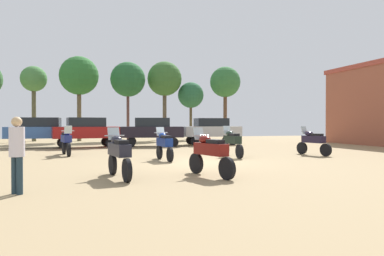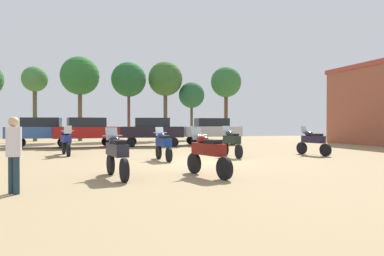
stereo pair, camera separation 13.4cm
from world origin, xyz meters
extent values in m
cube|color=#977F59|center=(0.00, 0.00, 0.01)|extent=(44.00, 52.00, 0.02)
cylinder|color=black|center=(-5.33, 3.89, 0.36)|extent=(0.26, 0.68, 0.67)
cylinder|color=black|center=(-5.64, 5.36, 0.36)|extent=(0.26, 0.68, 0.67)
cube|color=navy|center=(-5.49, 4.63, 0.87)|extent=(0.62, 1.33, 0.36)
ellipsoid|color=navy|center=(-5.43, 4.35, 1.15)|extent=(0.41, 0.54, 0.24)
cube|color=black|center=(-5.53, 4.85, 1.11)|extent=(0.41, 0.61, 0.12)
cube|color=silver|center=(-5.36, 4.03, 1.33)|extent=(0.38, 0.22, 0.39)
cylinder|color=#B7B7BC|center=(-5.38, 4.13, 1.27)|extent=(0.61, 0.16, 0.04)
cylinder|color=black|center=(-1.05, -3.38, 0.35)|extent=(0.31, 0.67, 0.66)
cylinder|color=black|center=(-0.59, -4.89, 0.35)|extent=(0.31, 0.67, 0.66)
cube|color=maroon|center=(-0.82, -4.14, 0.86)|extent=(0.74, 1.40, 0.36)
ellipsoid|color=maroon|center=(-0.91, -3.84, 1.14)|extent=(0.45, 0.55, 0.24)
cube|color=black|center=(-0.75, -4.36, 1.10)|extent=(0.45, 0.62, 0.12)
cube|color=silver|center=(-1.01, -3.52, 1.32)|extent=(0.39, 0.25, 0.39)
cylinder|color=#B7B7BC|center=(-0.98, -3.62, 1.26)|extent=(0.60, 0.21, 0.04)
cylinder|color=black|center=(2.19, 2.16, 0.35)|extent=(0.13, 0.67, 0.66)
cylinder|color=black|center=(2.23, 0.56, 0.35)|extent=(0.13, 0.67, 0.66)
cube|color=black|center=(2.21, 1.36, 0.86)|extent=(0.39, 1.37, 0.36)
ellipsoid|color=black|center=(2.21, 1.67, 1.14)|extent=(0.33, 0.49, 0.24)
cube|color=black|center=(2.22, 1.12, 1.10)|extent=(0.31, 0.57, 0.12)
cube|color=silver|center=(2.20, 2.01, 1.32)|extent=(0.36, 0.16, 0.39)
cylinder|color=#B7B7BC|center=(2.20, 1.91, 1.26)|extent=(0.62, 0.05, 0.04)
cylinder|color=black|center=(6.40, 1.89, 0.33)|extent=(0.28, 0.64, 0.63)
cylinder|color=black|center=(6.79, 0.46, 0.33)|extent=(0.28, 0.64, 0.63)
cube|color=#221B30|center=(6.59, 1.18, 0.83)|extent=(0.68, 1.31, 0.36)
ellipsoid|color=#221B30|center=(6.52, 1.45, 1.11)|extent=(0.43, 0.55, 0.24)
cube|color=black|center=(6.65, 0.96, 1.07)|extent=(0.44, 0.62, 0.12)
cube|color=silver|center=(6.44, 1.76, 1.29)|extent=(0.39, 0.24, 0.39)
cylinder|color=#B7B7BC|center=(6.46, 1.66, 1.23)|extent=(0.61, 0.20, 0.04)
cylinder|color=black|center=(-3.67, -2.89, 0.35)|extent=(0.23, 0.68, 0.66)
cylinder|color=black|center=(-3.39, -4.49, 0.35)|extent=(0.23, 0.68, 0.66)
cube|color=black|center=(-3.53, -3.69, 0.86)|extent=(0.60, 1.42, 0.36)
ellipsoid|color=black|center=(-3.59, -3.38, 1.14)|extent=(0.40, 0.53, 0.24)
cube|color=black|center=(-3.49, -3.93, 1.10)|extent=(0.39, 0.60, 0.12)
cube|color=silver|center=(-3.65, -3.04, 1.32)|extent=(0.38, 0.21, 0.39)
cylinder|color=#B7B7BC|center=(-3.63, -3.15, 1.26)|extent=(0.62, 0.14, 0.04)
cylinder|color=black|center=(-1.29, 1.59, 0.33)|extent=(0.19, 0.63, 0.62)
cylinder|color=black|center=(-1.13, 0.12, 0.33)|extent=(0.19, 0.63, 0.62)
cube|color=navy|center=(-1.21, 0.86, 0.82)|extent=(0.49, 1.29, 0.36)
ellipsoid|color=navy|center=(-1.24, 1.14, 1.10)|extent=(0.37, 0.51, 0.24)
cube|color=black|center=(-1.18, 0.64, 1.06)|extent=(0.36, 0.59, 0.12)
cube|color=silver|center=(-1.27, 1.45, 1.28)|extent=(0.37, 0.19, 0.39)
cylinder|color=#B7B7BC|center=(-1.26, 1.36, 1.22)|extent=(0.62, 0.10, 0.04)
cylinder|color=black|center=(3.00, 10.23, 0.34)|extent=(0.65, 0.25, 0.64)
cylinder|color=black|center=(3.08, 11.66, 0.34)|extent=(0.65, 0.25, 0.64)
cylinder|color=black|center=(5.92, 10.07, 0.34)|extent=(0.65, 0.25, 0.64)
cylinder|color=black|center=(6.00, 11.50, 0.34)|extent=(0.65, 0.25, 0.64)
cube|color=#B2B5B7|center=(4.50, 10.87, 1.03)|extent=(4.39, 2.03, 0.75)
cube|color=black|center=(4.50, 10.87, 1.71)|extent=(2.45, 1.71, 0.61)
cylinder|color=black|center=(-5.88, 9.43, 0.34)|extent=(0.67, 0.32, 0.64)
cylinder|color=black|center=(-6.11, 10.86, 0.34)|extent=(0.67, 0.32, 0.64)
cylinder|color=black|center=(-2.99, 9.90, 0.34)|extent=(0.67, 0.32, 0.64)
cylinder|color=black|center=(-3.22, 11.32, 0.34)|extent=(0.67, 0.32, 0.64)
cube|color=maroon|center=(-4.55, 10.38, 1.03)|extent=(4.53, 2.46, 0.75)
cube|color=black|center=(-4.55, 10.38, 1.71)|extent=(2.59, 1.94, 0.61)
cylinder|color=black|center=(-1.64, 9.85, 0.34)|extent=(0.67, 0.32, 0.64)
cylinder|color=black|center=(-1.41, 11.27, 0.34)|extent=(0.67, 0.32, 0.64)
cylinder|color=black|center=(1.25, 9.38, 0.34)|extent=(0.67, 0.32, 0.64)
cylinder|color=black|center=(1.48, 10.81, 0.34)|extent=(0.67, 0.32, 0.64)
cube|color=black|center=(-0.08, 10.33, 1.03)|extent=(4.53, 2.46, 0.75)
cube|color=black|center=(-0.08, 10.33, 1.71)|extent=(2.59, 1.94, 0.61)
cylinder|color=black|center=(-8.90, 10.39, 0.34)|extent=(0.65, 0.25, 0.64)
cylinder|color=black|center=(-8.84, 11.83, 0.34)|extent=(0.65, 0.25, 0.64)
cylinder|color=black|center=(-5.98, 10.28, 0.34)|extent=(0.65, 0.25, 0.64)
cylinder|color=black|center=(-5.92, 11.71, 0.34)|extent=(0.65, 0.25, 0.64)
cube|color=#345A99|center=(-7.41, 11.05, 1.03)|extent=(4.37, 1.97, 0.75)
cube|color=black|center=(-7.41, 11.05, 1.71)|extent=(2.43, 1.68, 0.61)
cylinder|color=#203440|center=(-5.92, -5.48, 0.45)|extent=(0.14, 0.14, 0.86)
cylinder|color=#203440|center=(-6.04, -5.36, 0.45)|extent=(0.14, 0.14, 0.86)
cylinder|color=silver|center=(-5.98, -5.42, 1.22)|extent=(0.48, 0.48, 0.68)
sphere|color=tan|center=(-5.98, -5.42, 1.68)|extent=(0.23, 0.23, 0.23)
cylinder|color=brown|center=(-5.20, 19.44, 2.60)|extent=(0.38, 0.38, 5.17)
sphere|color=#2A682B|center=(-5.20, 19.44, 5.97)|extent=(3.49, 3.49, 3.49)
cylinder|color=#4E4C34|center=(-9.08, 20.05, 2.56)|extent=(0.37, 0.37, 5.09)
sphere|color=#447A3D|center=(-9.08, 20.05, 5.62)|extent=(2.28, 2.28, 2.28)
cylinder|color=#4D4229|center=(5.66, 20.38, 1.98)|extent=(0.27, 0.27, 3.91)
sphere|color=#286039|center=(5.66, 20.38, 4.52)|extent=(2.63, 2.63, 2.63)
cylinder|color=brown|center=(9.06, 19.48, 2.59)|extent=(0.37, 0.37, 5.15)
sphere|color=#316C34|center=(9.06, 19.48, 5.87)|extent=(3.12, 3.12, 3.12)
cylinder|color=brown|center=(-0.74, 20.06, 2.56)|extent=(0.27, 0.27, 5.09)
sphere|color=#245D2E|center=(-0.74, 20.06, 5.86)|extent=(3.33, 3.33, 3.33)
cylinder|color=brown|center=(2.92, 20.35, 2.67)|extent=(0.38, 0.38, 5.29)
sphere|color=#36652B|center=(2.92, 20.35, 6.08)|extent=(3.42, 3.42, 3.42)
camera|label=1|loc=(-4.41, -14.32, 1.65)|focal=33.09mm
camera|label=2|loc=(-4.28, -14.36, 1.65)|focal=33.09mm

